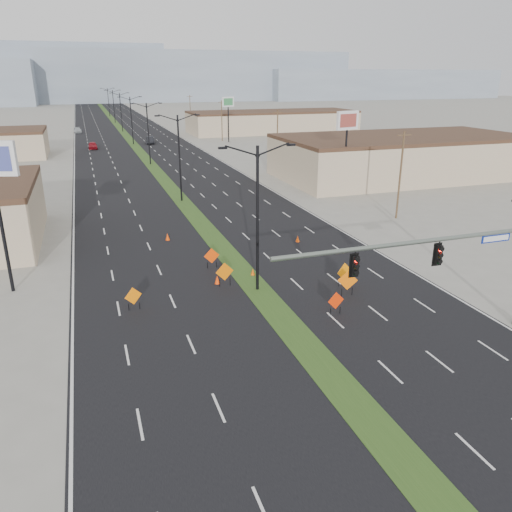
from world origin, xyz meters
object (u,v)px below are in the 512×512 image
object	(u,v)px
car_left	(93,146)
cone_2	(298,239)
construction_sign_4	(348,281)
construction_sign_5	(344,272)
streetlight_2	(148,132)
construction_sign_0	(133,297)
streetlight_5	(114,105)
cone_0	(253,272)
streetlight_3	(131,119)
construction_sign_3	(336,301)
streetlight_1	(179,156)
construction_sign_2	(212,256)
car_far	(78,130)
pole_sign_east_far	(228,105)
construction_sign_1	(225,272)
streetlight_4	(121,111)
streetlight_0	(257,215)
car_mid	(150,140)
cone_1	(217,280)
signal_mast	(465,259)
streetlight_6	(108,101)
cone_3	(168,237)
pole_sign_east_near	(347,127)

from	to	relation	value
car_left	cone_2	size ratio (longest dim) A/B	7.19
construction_sign_4	construction_sign_5	size ratio (longest dim) A/B	1.05
streetlight_2	construction_sign_0	size ratio (longest dim) A/B	6.40
streetlight_5	cone_0	xyz separation A→B (m)	(0.54, -137.39, -5.14)
streetlight_3	construction_sign_3	size ratio (longest dim) A/B	6.58
streetlight_1	construction_sign_2	bearing A→B (deg)	-95.00
car_left	car_far	size ratio (longest dim) A/B	0.91
streetlight_2	construction_sign_2	distance (m)	51.10
construction_sign_2	pole_sign_east_far	world-z (taller)	pole_sign_east_far
construction_sign_3	construction_sign_4	world-z (taller)	construction_sign_4
streetlight_5	construction_sign_1	bearing A→B (deg)	-90.83
cone_2	streetlight_4	bearing A→B (deg)	93.85
streetlight_0	car_mid	distance (m)	83.98
construction_sign_4	cone_1	size ratio (longest dim) A/B	2.85
construction_sign_1	construction_sign_2	bearing A→B (deg)	84.22
construction_sign_2	cone_2	distance (m)	9.75
signal_mast	cone_0	bearing A→B (deg)	122.45
car_far	cone_1	world-z (taller)	car_far
streetlight_6	cone_1	xyz separation A→B (m)	(-2.40, -166.07, -5.10)
streetlight_2	construction_sign_4	world-z (taller)	streetlight_2
streetlight_2	streetlight_3	bearing A→B (deg)	90.00
construction_sign_2	cone_0	xyz separation A→B (m)	(2.54, -2.52, -0.69)
construction_sign_3	streetlight_6	bearing A→B (deg)	85.93
cone_2	pole_sign_east_far	bearing A→B (deg)	78.98
construction_sign_2	cone_0	size ratio (longest dim) A/B	2.96
car_mid	cone_1	xyz separation A→B (m)	(-6.04, -81.84, -0.43)
streetlight_3	construction_sign_1	bearing A→B (deg)	-91.39
streetlight_0	cone_1	xyz separation A→B (m)	(-2.40, 1.93, -5.10)
streetlight_5	construction_sign_3	bearing A→B (deg)	-88.66
streetlight_5	cone_1	xyz separation A→B (m)	(-2.40, -138.07, -5.10)
streetlight_4	streetlight_6	distance (m)	56.00
car_far	construction_sign_4	xyz separation A→B (m)	(16.94, -115.23, 0.41)
construction_sign_0	cone_0	size ratio (longest dim) A/B	2.83
car_left	construction_sign_3	distance (m)	84.84
car_mid	streetlight_5	bearing A→B (deg)	97.77
streetlight_4	pole_sign_east_far	size ratio (longest dim) A/B	1.02
streetlight_3	construction_sign_5	xyz separation A→B (m)	(6.07, -85.34, -4.38)
construction_sign_0	pole_sign_east_far	size ratio (longest dim) A/B	0.16
cone_0	construction_sign_2	bearing A→B (deg)	135.18
streetlight_1	construction_sign_3	distance (m)	33.71
cone_3	pole_sign_east_far	world-z (taller)	pole_sign_east_far
streetlight_4	cone_2	distance (m)	103.40
construction_sign_2	cone_0	world-z (taller)	construction_sign_2
cone_3	streetlight_4	bearing A→B (deg)	87.61
pole_sign_east_near	car_far	bearing A→B (deg)	93.92
construction_sign_4	construction_sign_5	world-z (taller)	construction_sign_4
cone_2	streetlight_2	bearing A→B (deg)	98.39
streetlight_3	streetlight_6	bearing A→B (deg)	90.00
streetlight_2	pole_sign_east_near	distance (m)	37.18
car_left	construction_sign_4	distance (m)	82.93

